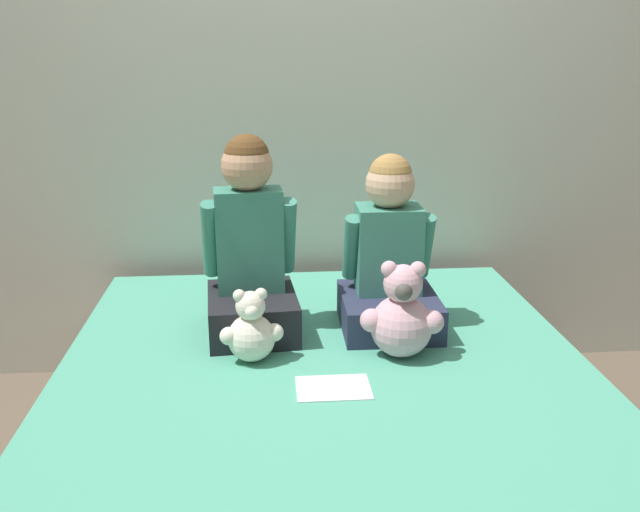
{
  "coord_description": "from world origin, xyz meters",
  "views": [
    {
      "loc": [
        -0.17,
        -1.81,
        1.41
      ],
      "look_at": [
        0.0,
        0.26,
        0.76
      ],
      "focal_mm": 38.0,
      "sensor_mm": 36.0,
      "label": 1
    }
  ],
  "objects_px": {
    "bed": "(327,442)",
    "child_on_left": "(250,253)",
    "teddy_bear_held_by_left_child": "(251,331)",
    "sign_card": "(333,388)",
    "teddy_bear_held_by_right_child": "(402,317)",
    "child_on_right": "(389,260)"
  },
  "relations": [
    {
      "from": "bed",
      "to": "child_on_left",
      "type": "relative_size",
      "value": 2.83
    },
    {
      "from": "teddy_bear_held_by_left_child",
      "to": "sign_card",
      "type": "bearing_deg",
      "value": -47.82
    },
    {
      "from": "sign_card",
      "to": "child_on_left",
      "type": "bearing_deg",
      "value": 117.77
    },
    {
      "from": "child_on_left",
      "to": "sign_card",
      "type": "bearing_deg",
      "value": -66.71
    },
    {
      "from": "teddy_bear_held_by_right_child",
      "to": "bed",
      "type": "bearing_deg",
      "value": -149.86
    },
    {
      "from": "teddy_bear_held_by_left_child",
      "to": "teddy_bear_held_by_right_child",
      "type": "height_order",
      "value": "teddy_bear_held_by_right_child"
    },
    {
      "from": "bed",
      "to": "child_on_right",
      "type": "distance_m",
      "value": 0.63
    },
    {
      "from": "child_on_left",
      "to": "sign_card",
      "type": "relative_size",
      "value": 3.15
    },
    {
      "from": "child_on_right",
      "to": "bed",
      "type": "bearing_deg",
      "value": -124.86
    },
    {
      "from": "sign_card",
      "to": "bed",
      "type": "bearing_deg",
      "value": 94.44
    },
    {
      "from": "child_on_right",
      "to": "sign_card",
      "type": "bearing_deg",
      "value": -117.01
    },
    {
      "from": "child_on_left",
      "to": "teddy_bear_held_by_right_child",
      "type": "distance_m",
      "value": 0.55
    },
    {
      "from": "child_on_left",
      "to": "teddy_bear_held_by_right_child",
      "type": "relative_size",
      "value": 2.15
    },
    {
      "from": "bed",
      "to": "teddy_bear_held_by_left_child",
      "type": "bearing_deg",
      "value": 156.79
    },
    {
      "from": "teddy_bear_held_by_right_child",
      "to": "child_on_right",
      "type": "bearing_deg",
      "value": 98.59
    },
    {
      "from": "bed",
      "to": "child_on_left",
      "type": "distance_m",
      "value": 0.66
    },
    {
      "from": "sign_card",
      "to": "child_on_right",
      "type": "bearing_deg",
      "value": 62.51
    },
    {
      "from": "child_on_left",
      "to": "child_on_right",
      "type": "bearing_deg",
      "value": -4.42
    },
    {
      "from": "teddy_bear_held_by_right_child",
      "to": "sign_card",
      "type": "height_order",
      "value": "teddy_bear_held_by_right_child"
    },
    {
      "from": "child_on_right",
      "to": "teddy_bear_held_by_left_child",
      "type": "xyz_separation_m",
      "value": [
        -0.46,
        -0.24,
        -0.14
      ]
    },
    {
      "from": "child_on_left",
      "to": "child_on_right",
      "type": "height_order",
      "value": "child_on_left"
    },
    {
      "from": "teddy_bear_held_by_right_child",
      "to": "sign_card",
      "type": "distance_m",
      "value": 0.33
    }
  ]
}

